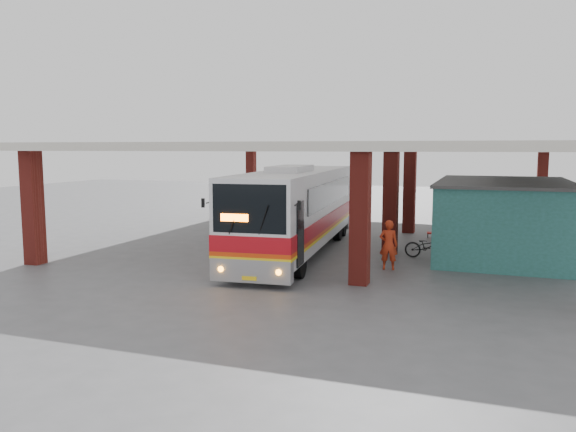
{
  "coord_description": "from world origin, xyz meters",
  "views": [
    {
      "loc": [
        6.86,
        -20.79,
        4.46
      ],
      "look_at": [
        -0.56,
        0.0,
        1.77
      ],
      "focal_mm": 35.0,
      "sensor_mm": 36.0,
      "label": 1
    }
  ],
  "objects_px": {
    "coach_bus": "(296,210)",
    "red_chair": "(434,230)",
    "motorcycle": "(429,246)",
    "pedestrian": "(389,245)"
  },
  "relations": [
    {
      "from": "motorcycle",
      "to": "red_chair",
      "type": "height_order",
      "value": "motorcycle"
    },
    {
      "from": "red_chair",
      "to": "motorcycle",
      "type": "bearing_deg",
      "value": -94.36
    },
    {
      "from": "motorcycle",
      "to": "pedestrian",
      "type": "height_order",
      "value": "pedestrian"
    },
    {
      "from": "coach_bus",
      "to": "pedestrian",
      "type": "xyz_separation_m",
      "value": [
        4.22,
        -1.89,
        -0.94
      ]
    },
    {
      "from": "red_chair",
      "to": "pedestrian",
      "type": "bearing_deg",
      "value": -103.66
    },
    {
      "from": "motorcycle",
      "to": "red_chair",
      "type": "bearing_deg",
      "value": 2.75
    },
    {
      "from": "motorcycle",
      "to": "pedestrian",
      "type": "xyz_separation_m",
      "value": [
        -1.18,
        -2.66,
        0.42
      ]
    },
    {
      "from": "coach_bus",
      "to": "red_chair",
      "type": "relative_size",
      "value": 15.31
    },
    {
      "from": "coach_bus",
      "to": "red_chair",
      "type": "height_order",
      "value": "coach_bus"
    },
    {
      "from": "coach_bus",
      "to": "motorcycle",
      "type": "height_order",
      "value": "coach_bus"
    }
  ]
}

